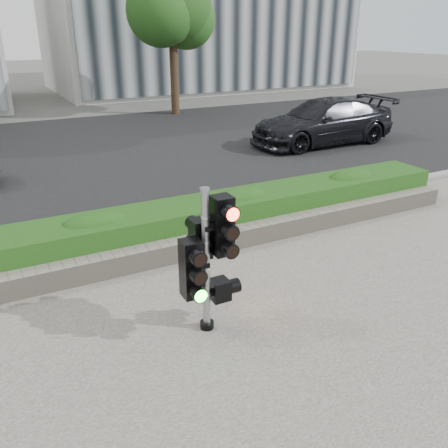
# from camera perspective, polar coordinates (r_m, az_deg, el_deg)

# --- Properties ---
(ground) EXTENTS (120.00, 120.00, 0.00)m
(ground) POSITION_cam_1_polar(r_m,az_deg,el_deg) (6.52, 1.33, -11.06)
(ground) COLOR #51514C
(ground) RESTS_ON ground
(road) EXTENTS (60.00, 13.00, 0.02)m
(road) POSITION_cam_1_polar(r_m,az_deg,el_deg) (15.40, -17.15, 8.03)
(road) COLOR black
(road) RESTS_ON ground
(curb) EXTENTS (60.00, 0.25, 0.12)m
(curb) POSITION_cam_1_polar(r_m,az_deg,el_deg) (9.05, -8.36, -0.80)
(curb) COLOR gray
(curb) RESTS_ON ground
(stone_wall) EXTENTS (12.00, 0.32, 0.34)m
(stone_wall) POSITION_cam_1_polar(r_m,az_deg,el_deg) (7.92, -5.32, -3.05)
(stone_wall) COLOR gray
(stone_wall) RESTS_ON sidewalk
(hedge) EXTENTS (12.00, 1.00, 0.68)m
(hedge) POSITION_cam_1_polar(r_m,az_deg,el_deg) (8.41, -7.08, -0.30)
(hedge) COLOR #377423
(hedge) RESTS_ON sidewalk
(tree_right) EXTENTS (4.10, 3.58, 6.53)m
(tree_right) POSITION_cam_1_polar(r_m,az_deg,el_deg) (21.88, -6.42, 24.70)
(tree_right) COLOR black
(tree_right) RESTS_ON ground
(traffic_signal) EXTENTS (0.65, 0.47, 1.90)m
(traffic_signal) POSITION_cam_1_polar(r_m,az_deg,el_deg) (5.76, -2.09, -3.55)
(traffic_signal) COLOR black
(traffic_signal) RESTS_ON sidewalk
(car_dark) EXTENTS (5.03, 2.07, 1.45)m
(car_dark) POSITION_cam_1_polar(r_m,az_deg,el_deg) (16.31, 11.79, 11.97)
(car_dark) COLOR black
(car_dark) RESTS_ON road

